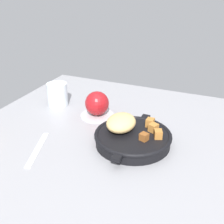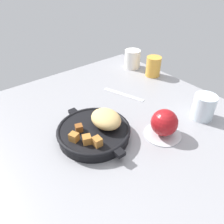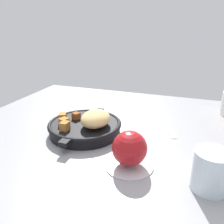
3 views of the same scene
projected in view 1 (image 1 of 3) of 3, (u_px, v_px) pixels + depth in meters
The scene contains 6 objects.
ground_plane at pixel (115, 145), 84.16cm from camera, with size 90.89×92.24×2.40cm, color gray.
cast_iron_skillet at pixel (131, 135), 81.68cm from camera, with size 26.18×21.90×7.91cm.
saucer_plate at pixel (97, 115), 98.40cm from camera, with size 11.43×11.43×0.60cm, color #B7BABF.
red_apple at pixel (97, 103), 96.50cm from camera, with size 8.08×8.08×8.08cm, color maroon.
butter_knife at pixel (38, 149), 79.82cm from camera, with size 17.36×1.60×0.36cm, color silver.
water_glass_short at pixel (57, 94), 104.59cm from camera, with size 7.30×7.30×8.37cm, color silver.
Camera 1 is at (-65.96, -27.38, 44.36)cm, focal length 46.37 mm.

